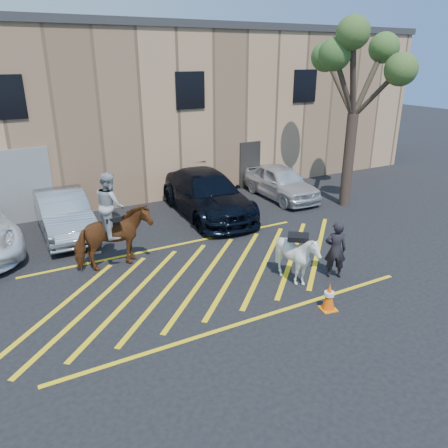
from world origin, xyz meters
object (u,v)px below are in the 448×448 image
handler (335,250)px  mounted_bay (113,231)px  saddled_white (297,257)px  tree (358,63)px  car_white_suv (281,182)px  car_blue_suv (207,194)px  traffic_cone (329,296)px  car_silver_sedan (63,213)px

handler → mounted_bay: bearing=-2.6°
mounted_bay → saddled_white: mounted_bay is taller
handler → tree: bearing=-104.3°
tree → mounted_bay: bearing=-173.2°
saddled_white → car_white_suv: bearing=57.7°
tree → handler: bearing=-135.4°
car_blue_suv → mounted_bay: bearing=-143.1°
saddled_white → traffic_cone: 1.59m
car_silver_sedan → tree: size_ratio=0.63×
car_silver_sedan → saddled_white: 8.49m
car_white_suv → tree: tree is taller
mounted_bay → tree: size_ratio=0.40×
saddled_white → traffic_cone: bearing=-95.6°
mounted_bay → traffic_cone: size_ratio=3.99×
car_white_suv → tree: bearing=-48.2°
car_blue_suv → handler: car_blue_suv is taller
car_silver_sedan → traffic_cone: (4.84, -8.40, -0.39)m
car_silver_sedan → saddled_white: (4.99, -6.87, 0.02)m
car_silver_sedan → car_blue_suv: bearing=-5.6°
car_silver_sedan → car_white_suv: size_ratio=1.07×
car_silver_sedan → handler: handler is taller
car_white_suv → car_silver_sedan: bearing=179.9°
traffic_cone → tree: bearing=44.6°
mounted_bay → tree: (10.18, 1.21, 4.52)m
car_silver_sedan → handler: 9.40m
car_blue_suv → saddled_white: car_blue_suv is taller
car_silver_sedan → tree: (11.01, -2.32, 4.94)m
mounted_bay → handler: bearing=-33.8°
traffic_cone → car_silver_sedan: bearing=120.0°
car_silver_sedan → traffic_cone: car_silver_sedan is taller
mounted_bay → tree: tree is taller
car_silver_sedan → car_white_suv: (9.20, -0.21, -0.03)m
handler → tree: 8.36m
handler → traffic_cone: 1.90m
car_blue_suv → tree: bearing=-13.9°
car_blue_suv → handler: 6.60m
traffic_cone → handler: bearing=44.6°
mounted_bay → traffic_cone: (4.01, -4.86, -0.81)m
saddled_white → handler: bearing=-11.4°
traffic_cone → tree: tree is taller
mounted_bay → tree: 11.20m
car_silver_sedan → mounted_bay: mounted_bay is taller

